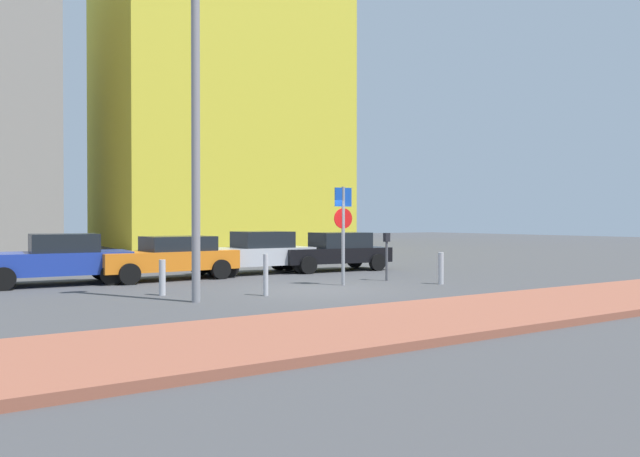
{
  "coord_description": "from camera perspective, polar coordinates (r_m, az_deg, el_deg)",
  "views": [
    {
      "loc": [
        -8.44,
        -13.8,
        1.89
      ],
      "look_at": [
        1.43,
        2.01,
        1.65
      ],
      "focal_mm": 33.08,
      "sensor_mm": 36.0,
      "label": 1
    }
  ],
  "objects": [
    {
      "name": "parked_car_silver",
      "position": [
        21.31,
        -6.06,
        -2.29
      ],
      "size": [
        4.08,
        1.99,
        1.51
      ],
      "color": "#B7BABF",
      "rests_on": "ground"
    },
    {
      "name": "building_colorful_midrise",
      "position": [
        49.48,
        -9.89,
        15.11
      ],
      "size": [
        17.19,
        14.23,
        28.39
      ],
      "primitive_type": "cube",
      "color": "gold",
      "rests_on": "ground"
    },
    {
      "name": "sidewalk_brick",
      "position": [
        11.92,
        13.75,
        -8.08
      ],
      "size": [
        40.0,
        3.4,
        0.14
      ],
      "primitive_type": "cube",
      "color": "#93513D",
      "rests_on": "ground"
    },
    {
      "name": "parked_car_black",
      "position": [
        22.47,
        1.46,
        -2.19
      ],
      "size": [
        4.45,
        2.14,
        1.45
      ],
      "color": "black",
      "rests_on": "ground"
    },
    {
      "name": "street_lamp",
      "position": [
        14.22,
        -11.94,
        11.01
      ],
      "size": [
        0.7,
        0.36,
        7.6
      ],
      "color": "gray",
      "rests_on": "ground"
    },
    {
      "name": "parked_car_blue",
      "position": [
        19.15,
        -24.0,
        -2.69
      ],
      "size": [
        4.21,
        2.21,
        1.51
      ],
      "color": "#1E389E",
      "rests_on": "ground"
    },
    {
      "name": "parked_car_orange",
      "position": [
        19.64,
        -14.31,
        -2.67
      ],
      "size": [
        4.47,
        2.11,
        1.4
      ],
      "color": "orange",
      "rests_on": "ground"
    },
    {
      "name": "ground_plane",
      "position": [
        16.28,
        -0.53,
        -5.94
      ],
      "size": [
        120.0,
        120.0,
        0.0
      ],
      "primitive_type": "plane",
      "color": "#424244"
    },
    {
      "name": "traffic_bollard_mid",
      "position": [
        18.02,
        11.61,
        -3.79
      ],
      "size": [
        0.17,
        0.17,
        0.95
      ],
      "primitive_type": "cylinder",
      "color": "#B7B7BC",
      "rests_on": "ground"
    },
    {
      "name": "traffic_bollard_far",
      "position": [
        15.52,
        -15.01,
        -4.61
      ],
      "size": [
        0.16,
        0.16,
        0.91
      ],
      "primitive_type": "cylinder",
      "color": "#B7B7BC",
      "rests_on": "ground"
    },
    {
      "name": "parking_sign_post",
      "position": [
        17.3,
        2.26,
        0.5
      ],
      "size": [
        0.6,
        0.1,
        2.9
      ],
      "color": "gray",
      "rests_on": "ground"
    },
    {
      "name": "traffic_bollard_near",
      "position": [
        14.98,
        -5.27,
        -4.49
      ],
      "size": [
        0.13,
        0.13,
        1.06
      ],
      "primitive_type": "cylinder",
      "color": "#B7B7BC",
      "rests_on": "ground"
    },
    {
      "name": "parking_meter",
      "position": [
        18.77,
        6.47,
        -2.08
      ],
      "size": [
        0.18,
        0.14,
        1.51
      ],
      "color": "#4C4C51",
      "rests_on": "ground"
    }
  ]
}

